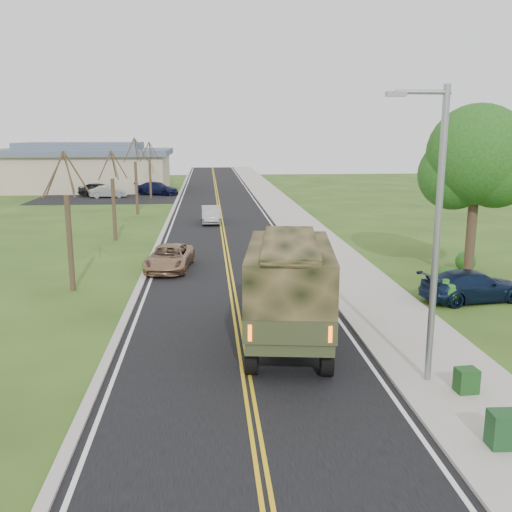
{
  "coord_description": "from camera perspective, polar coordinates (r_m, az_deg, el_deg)",
  "views": [
    {
      "loc": [
        -1.0,
        -14.81,
        6.82
      ],
      "look_at": [
        0.95,
        8.2,
        1.8
      ],
      "focal_mm": 40.0,
      "sensor_mm": 36.0,
      "label": 1
    }
  ],
  "objects": [
    {
      "name": "military_truck",
      "position": [
        18.42,
        3.35,
        -2.74
      ],
      "size": [
        3.44,
        7.46,
        3.59
      ],
      "rotation": [
        0.0,
        0.0,
        -0.13
      ],
      "color": "black",
      "rests_on": "ground"
    },
    {
      "name": "lot_car_navy",
      "position": [
        64.8,
        -9.86,
        6.67
      ],
      "size": [
        5.3,
        3.83,
        1.42
      ],
      "primitive_type": "imported",
      "rotation": [
        0.0,
        0.0,
        1.15
      ],
      "color": "black",
      "rests_on": "ground"
    },
    {
      "name": "suv_champagne",
      "position": [
        29.15,
        -8.66,
        -0.16
      ],
      "size": [
        2.55,
        4.66,
        1.24
      ],
      "primitive_type": "imported",
      "rotation": [
        0.0,
        0.0,
        -0.11
      ],
      "color": "#997456",
      "rests_on": "ground"
    },
    {
      "name": "lot_car_silver",
      "position": [
        62.97,
        -14.56,
        6.24
      ],
      "size": [
        4.03,
        1.85,
        1.28
      ],
      "primitive_type": "imported",
      "rotation": [
        0.0,
        0.0,
        1.7
      ],
      "color": "#A3A3A8",
      "rests_on": "ground"
    },
    {
      "name": "bare_tree_a",
      "position": [
        25.87,
        -18.2,
        2.32
      ],
      "size": [
        1.93,
        2.26,
        6.08
      ],
      "color": "#38281C",
      "rests_on": "ground"
    },
    {
      "name": "sedan_silver",
      "position": [
        43.9,
        -4.53,
        4.14
      ],
      "size": [
        1.45,
        3.97,
        1.3
      ],
      "primitive_type": "imported",
      "rotation": [
        0.0,
        0.0,
        0.02
      ],
      "color": "#B1B2B6",
      "rests_on": "ground"
    },
    {
      "name": "curb_right",
      "position": [
        55.47,
        0.54,
        5.26
      ],
      "size": [
        0.3,
        120.0,
        0.12
      ],
      "primitive_type": "cube",
      "color": "#9E998E",
      "rests_on": "ground"
    },
    {
      "name": "curb_left",
      "position": [
        55.32,
        -8.09,
        5.11
      ],
      "size": [
        0.3,
        120.0,
        0.1
      ],
      "primitive_type": "cube",
      "color": "#9E998E",
      "rests_on": "ground"
    },
    {
      "name": "ground",
      "position": [
        16.34,
        -0.91,
        -12.41
      ],
      "size": [
        160.0,
        160.0,
        0.0
      ],
      "primitive_type": "plane",
      "color": "#2B4316",
      "rests_on": "ground"
    },
    {
      "name": "pickup_navy",
      "position": [
        25.12,
        20.86,
        -2.81
      ],
      "size": [
        4.63,
        2.47,
        1.28
      ],
      "primitive_type": "imported",
      "rotation": [
        0.0,
        0.0,
        1.73
      ],
      "color": "#0E1A33",
      "rests_on": "ground"
    },
    {
      "name": "commercial_building",
      "position": [
        72.47,
        -16.94,
        8.47
      ],
      "size": [
        25.5,
        21.5,
        5.65
      ],
      "color": "tan",
      "rests_on": "ground"
    },
    {
      "name": "utility_box_far",
      "position": [
        16.33,
        20.3,
        -11.59
      ],
      "size": [
        0.58,
        0.49,
        0.65
      ],
      "primitive_type": "cube",
      "rotation": [
        0.0,
        0.0,
        0.07
      ],
      "color": "#194217",
      "rests_on": "sidewalk_right"
    },
    {
      "name": "bare_tree_b",
      "position": [
        37.55,
        -14.06,
        5.25
      ],
      "size": [
        1.83,
        2.14,
        5.73
      ],
      "color": "#38281C",
      "rests_on": "ground"
    },
    {
      "name": "road",
      "position": [
        55.24,
        -3.77,
        5.15
      ],
      "size": [
        8.0,
        120.0,
        0.01
      ],
      "primitive_type": "cube",
      "color": "black",
      "rests_on": "ground"
    },
    {
      "name": "bare_tree_c",
      "position": [
        49.35,
        -11.9,
        7.3
      ],
      "size": [
        2.04,
        2.39,
        6.42
      ],
      "color": "#38281C",
      "rests_on": "ground"
    },
    {
      "name": "lot_car_dark",
      "position": [
        64.43,
        -15.46,
        6.42
      ],
      "size": [
        4.77,
        3.36,
        1.51
      ],
      "primitive_type": "imported",
      "rotation": [
        0.0,
        0.0,
        1.17
      ],
      "color": "black",
      "rests_on": "ground"
    },
    {
      "name": "leafy_tree",
      "position": [
        27.6,
        21.21,
        8.7
      ],
      "size": [
        4.83,
        4.5,
        8.1
      ],
      "color": "#38281C",
      "rests_on": "ground"
    },
    {
      "name": "bare_tree_d",
      "position": [
        61.26,
        -10.55,
        8.06
      ],
      "size": [
        1.88,
        2.2,
        5.91
      ],
      "color": "#38281C",
      "rests_on": "ground"
    },
    {
      "name": "street_light",
      "position": [
        15.66,
        17.38,
        2.94
      ],
      "size": [
        1.65,
        0.22,
        8.0
      ],
      "color": "gray",
      "rests_on": "ground"
    },
    {
      "name": "utility_box_near",
      "position": [
        14.02,
        23.45,
        -15.62
      ],
      "size": [
        0.62,
        0.53,
        0.8
      ],
      "primitive_type": "cube",
      "rotation": [
        0.0,
        0.0,
        -0.04
      ],
      "color": "#163F1B",
      "rests_on": "sidewalk_right"
    },
    {
      "name": "sidewalk_right",
      "position": [
        55.66,
        2.34,
        5.26
      ],
      "size": [
        3.2,
        120.0,
        0.1
      ],
      "primitive_type": "cube",
      "color": "#9E998E",
      "rests_on": "ground"
    }
  ]
}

